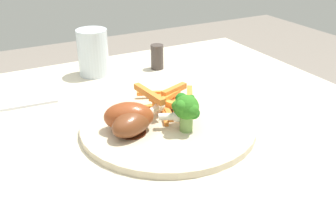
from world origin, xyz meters
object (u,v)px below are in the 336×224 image
object	(u,v)px
broccoli_floret_middle	(186,109)
pepper_shaker	(157,57)
chicken_drumstick_near	(133,116)
dining_table	(123,183)
water_glass	(93,52)
dinner_plate	(168,126)
carrot_fries_pile	(168,100)
chicken_drumstick_far	(134,121)
broccoli_floret_front	(186,107)
fork	(6,109)

from	to	relation	value
broccoli_floret_middle	pepper_shaker	bearing A→B (deg)	-108.55
broccoli_floret_middle	chicken_drumstick_near	distance (m)	0.09
broccoli_floret_middle	pepper_shaker	size ratio (longest dim) A/B	1.08
dining_table	water_glass	xyz separation A→B (m)	(-0.04, -0.26, 0.18)
dinner_plate	pepper_shaker	xyz separation A→B (m)	(-0.12, -0.27, 0.02)
carrot_fries_pile	chicken_drumstick_far	world-z (taller)	same
broccoli_floret_middle	chicken_drumstick_far	size ratio (longest dim) A/B	0.50
broccoli_floret_front	fork	world-z (taller)	broccoli_floret_front
carrot_fries_pile	chicken_drumstick_far	bearing A→B (deg)	29.95
pepper_shaker	chicken_drumstick_near	bearing A→B (deg)	56.43
carrot_fries_pile	chicken_drumstick_near	bearing A→B (deg)	25.89
fork	pepper_shaker	distance (m)	0.36
dining_table	dinner_plate	size ratio (longest dim) A/B	3.24
broccoli_floret_middle	dining_table	bearing A→B (deg)	-48.60
broccoli_floret_middle	carrot_fries_pile	world-z (taller)	broccoli_floret_middle
chicken_drumstick_near	pepper_shaker	bearing A→B (deg)	-123.57
dining_table	carrot_fries_pile	xyz separation A→B (m)	(-0.09, 0.00, 0.15)
dinner_plate	broccoli_floret_front	xyz separation A→B (m)	(-0.02, 0.03, 0.04)
water_glass	broccoli_floret_front	bearing A→B (deg)	97.68
broccoli_floret_front	chicken_drumstick_far	distance (m)	0.09
fork	water_glass	distance (m)	0.23
broccoli_floret_front	pepper_shaker	xyz separation A→B (m)	(-0.10, -0.30, -0.02)
chicken_drumstick_far	pepper_shaker	world-z (taller)	pepper_shaker
broccoli_floret_front	fork	bearing A→B (deg)	-42.99
carrot_fries_pile	water_glass	bearing A→B (deg)	-78.69
dining_table	fork	size ratio (longest dim) A/B	5.05
chicken_drumstick_near	dinner_plate	bearing A→B (deg)	174.32
chicken_drumstick_far	water_glass	distance (m)	0.31
dining_table	broccoli_floret_front	xyz separation A→B (m)	(-0.09, 0.08, 0.17)
dinner_plate	pepper_shaker	world-z (taller)	pepper_shaker
broccoli_floret_middle	pepper_shaker	xyz separation A→B (m)	(-0.11, -0.31, -0.02)
dinner_plate	broccoli_floret_middle	xyz separation A→B (m)	(-0.01, 0.04, 0.05)
broccoli_floret_middle	chicken_drumstick_far	world-z (taller)	broccoli_floret_middle
dining_table	chicken_drumstick_near	xyz separation A→B (m)	(-0.01, 0.04, 0.16)
dining_table	chicken_drumstick_far	world-z (taller)	chicken_drumstick_far
water_glass	pepper_shaker	world-z (taller)	water_glass
dining_table	fork	bearing A→B (deg)	-43.54
chicken_drumstick_near	pepper_shaker	world-z (taller)	chicken_drumstick_near
dining_table	chicken_drumstick_near	world-z (taller)	chicken_drumstick_near
dinner_plate	water_glass	size ratio (longest dim) A/B	2.86
pepper_shaker	fork	bearing A→B (deg)	10.55
carrot_fries_pile	chicken_drumstick_near	distance (m)	0.10
dinner_plate	chicken_drumstick_far	bearing A→B (deg)	3.34
chicken_drumstick_far	broccoli_floret_middle	bearing A→B (deg)	154.60
broccoli_floret_middle	fork	size ratio (longest dim) A/B	0.33
carrot_fries_pile	pepper_shaker	world-z (taller)	pepper_shaker
chicken_drumstick_far	pepper_shaker	xyz separation A→B (m)	(-0.18, -0.28, -0.00)
dining_table	broccoli_floret_middle	bearing A→B (deg)	131.40
broccoli_floret_middle	chicken_drumstick_near	bearing A→B (deg)	-32.24
chicken_drumstick_near	water_glass	size ratio (longest dim) A/B	1.21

